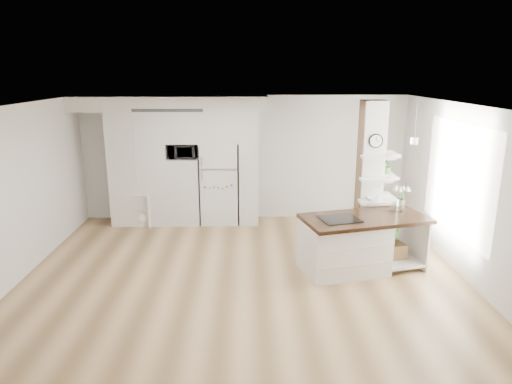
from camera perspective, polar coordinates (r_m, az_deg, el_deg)
floor at (r=7.53m, az=-1.57°, el=-10.19°), size 7.00×6.00×0.01m
room at (r=6.95m, az=-1.68°, el=3.81°), size 7.04×6.04×2.72m
cabinet_wall at (r=9.76m, az=-10.10°, el=4.72°), size 4.00×0.71×2.70m
refrigerator at (r=9.80m, az=-4.57°, el=1.17°), size 0.78×0.69×1.75m
column at (r=8.48m, az=14.71°, el=1.87°), size 0.69×0.90×2.70m
window at (r=8.07m, az=23.91°, el=1.51°), size 0.00×2.40×2.40m
pendant_light at (r=7.24m, az=11.98°, el=6.06°), size 0.12×0.12×0.10m
kitchen_island at (r=7.64m, az=11.75°, el=-6.29°), size 2.18×1.42×1.47m
bookshelf at (r=10.01m, az=-14.26°, el=-2.32°), size 0.65×0.47×0.70m
floor_plant_a at (r=8.67m, az=18.81°, el=-5.78°), size 0.33×0.29×0.50m
floor_plant_b at (r=9.30m, az=17.36°, el=-4.37°), size 0.31×0.31×0.46m
microwave at (r=9.67m, az=-9.13°, el=5.06°), size 0.54×0.37×0.30m
shelf_plant at (r=8.67m, az=16.09°, el=3.23°), size 0.27×0.23×0.30m
decor_bowl at (r=8.33m, az=14.46°, el=-0.83°), size 0.22×0.22×0.05m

